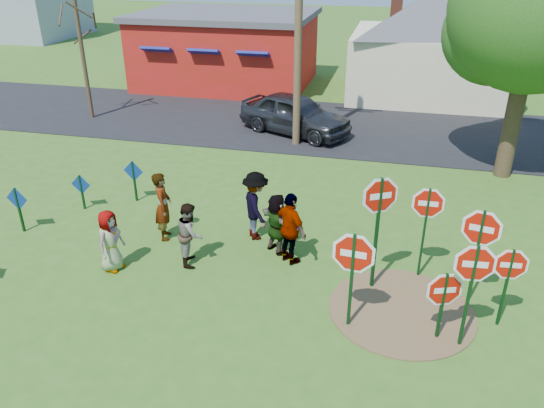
{
  "coord_description": "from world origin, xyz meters",
  "views": [
    {
      "loc": [
        3.89,
        -10.84,
        7.33
      ],
      "look_at": [
        1.19,
        0.59,
        1.48
      ],
      "focal_mm": 35.0,
      "sensor_mm": 36.0,
      "label": 1
    }
  ],
  "objects_px": {
    "stop_sign_b": "(427,211)",
    "utility_pole": "(299,17)",
    "stop_sign_a": "(353,261)",
    "stop_sign_c": "(473,274)",
    "person_b": "(163,206)",
    "stop_sign_d": "(480,235)",
    "leafy_tree": "(539,17)",
    "suv": "(295,114)",
    "person_a": "(110,241)"
  },
  "relations": [
    {
      "from": "person_b",
      "to": "suv",
      "type": "xyz_separation_m",
      "value": [
        1.77,
        9.39,
        -0.1
      ]
    },
    {
      "from": "stop_sign_a",
      "to": "person_b",
      "type": "height_order",
      "value": "stop_sign_a"
    },
    {
      "from": "stop_sign_c",
      "to": "person_a",
      "type": "relative_size",
      "value": 1.55
    },
    {
      "from": "stop_sign_c",
      "to": "utility_pole",
      "type": "distance_m",
      "value": 12.49
    },
    {
      "from": "suv",
      "to": "leafy_tree",
      "type": "height_order",
      "value": "leafy_tree"
    },
    {
      "from": "person_a",
      "to": "person_b",
      "type": "xyz_separation_m",
      "value": [
        0.63,
        1.75,
        0.16
      ]
    },
    {
      "from": "stop_sign_a",
      "to": "stop_sign_b",
      "type": "height_order",
      "value": "stop_sign_b"
    },
    {
      "from": "stop_sign_b",
      "to": "suv",
      "type": "height_order",
      "value": "stop_sign_b"
    },
    {
      "from": "stop_sign_a",
      "to": "stop_sign_c",
      "type": "bearing_deg",
      "value": 2.18
    },
    {
      "from": "utility_pole",
      "to": "leafy_tree",
      "type": "relative_size",
      "value": 1.14
    },
    {
      "from": "stop_sign_a",
      "to": "stop_sign_b",
      "type": "relative_size",
      "value": 0.96
    },
    {
      "from": "stop_sign_a",
      "to": "stop_sign_c",
      "type": "xyz_separation_m",
      "value": [
        2.26,
        -0.11,
        0.11
      ]
    },
    {
      "from": "stop_sign_d",
      "to": "person_a",
      "type": "xyz_separation_m",
      "value": [
        -8.44,
        -0.56,
        -0.95
      ]
    },
    {
      "from": "utility_pole",
      "to": "stop_sign_a",
      "type": "bearing_deg",
      "value": -73.28
    },
    {
      "from": "stop_sign_c",
      "to": "suv",
      "type": "height_order",
      "value": "stop_sign_c"
    },
    {
      "from": "stop_sign_c",
      "to": "person_b",
      "type": "relative_size",
      "value": 1.29
    },
    {
      "from": "stop_sign_d",
      "to": "leafy_tree",
      "type": "relative_size",
      "value": 0.3
    },
    {
      "from": "leafy_tree",
      "to": "stop_sign_c",
      "type": "bearing_deg",
      "value": -103.43
    },
    {
      "from": "stop_sign_b",
      "to": "stop_sign_c",
      "type": "bearing_deg",
      "value": -72.66
    },
    {
      "from": "stop_sign_c",
      "to": "stop_sign_d",
      "type": "height_order",
      "value": "stop_sign_d"
    },
    {
      "from": "stop_sign_a",
      "to": "person_b",
      "type": "relative_size",
      "value": 1.23
    },
    {
      "from": "stop_sign_a",
      "to": "person_a",
      "type": "bearing_deg",
      "value": 177.07
    },
    {
      "from": "stop_sign_a",
      "to": "leafy_tree",
      "type": "relative_size",
      "value": 0.29
    },
    {
      "from": "stop_sign_d",
      "to": "utility_pole",
      "type": "height_order",
      "value": "utility_pole"
    },
    {
      "from": "suv",
      "to": "leafy_tree",
      "type": "relative_size",
      "value": 0.59
    },
    {
      "from": "person_b",
      "to": "leafy_tree",
      "type": "xyz_separation_m",
      "value": [
        9.78,
        6.73,
        4.29
      ]
    },
    {
      "from": "stop_sign_c",
      "to": "suv",
      "type": "distance_m",
      "value": 13.4
    },
    {
      "from": "stop_sign_d",
      "to": "person_b",
      "type": "xyz_separation_m",
      "value": [
        -7.81,
        1.18,
        -0.79
      ]
    },
    {
      "from": "stop_sign_b",
      "to": "person_b",
      "type": "distance_m",
      "value": 6.8
    },
    {
      "from": "stop_sign_d",
      "to": "suv",
      "type": "height_order",
      "value": "stop_sign_d"
    },
    {
      "from": "stop_sign_b",
      "to": "stop_sign_c",
      "type": "distance_m",
      "value": 2.48
    },
    {
      "from": "person_b",
      "to": "leafy_tree",
      "type": "height_order",
      "value": "leafy_tree"
    },
    {
      "from": "stop_sign_d",
      "to": "person_b",
      "type": "height_order",
      "value": "stop_sign_d"
    },
    {
      "from": "stop_sign_b",
      "to": "utility_pole",
      "type": "bearing_deg",
      "value": 117.8
    },
    {
      "from": "utility_pole",
      "to": "leafy_tree",
      "type": "height_order",
      "value": "utility_pole"
    },
    {
      "from": "stop_sign_a",
      "to": "suv",
      "type": "xyz_separation_m",
      "value": [
        -3.51,
        11.96,
        -0.74
      ]
    },
    {
      "from": "stop_sign_c",
      "to": "person_b",
      "type": "distance_m",
      "value": 8.03
    },
    {
      "from": "leafy_tree",
      "to": "stop_sign_d",
      "type": "bearing_deg",
      "value": -103.94
    },
    {
      "from": "stop_sign_d",
      "to": "suv",
      "type": "relative_size",
      "value": 0.51
    },
    {
      "from": "stop_sign_a",
      "to": "stop_sign_b",
      "type": "distance_m",
      "value": 2.69
    },
    {
      "from": "stop_sign_d",
      "to": "leafy_tree",
      "type": "xyz_separation_m",
      "value": [
        1.96,
        7.91,
        3.5
      ]
    },
    {
      "from": "stop_sign_c",
      "to": "stop_sign_d",
      "type": "distance_m",
      "value": 1.52
    },
    {
      "from": "person_a",
      "to": "stop_sign_a",
      "type": "bearing_deg",
      "value": -87.43
    },
    {
      "from": "stop_sign_c",
      "to": "utility_pole",
      "type": "xyz_separation_m",
      "value": [
        -5.46,
        10.78,
        3.16
      ]
    },
    {
      "from": "suv",
      "to": "stop_sign_d",
      "type": "bearing_deg",
      "value": -126.59
    },
    {
      "from": "stop_sign_a",
      "to": "stop_sign_b",
      "type": "bearing_deg",
      "value": 61.8
    },
    {
      "from": "utility_pole",
      "to": "leafy_tree",
      "type": "distance_m",
      "value": 7.84
    },
    {
      "from": "person_a",
      "to": "stop_sign_b",
      "type": "bearing_deg",
      "value": -68.6
    },
    {
      "from": "stop_sign_c",
      "to": "leafy_tree",
      "type": "distance_m",
      "value": 10.3
    },
    {
      "from": "stop_sign_a",
      "to": "suv",
      "type": "bearing_deg",
      "value": 111.31
    }
  ]
}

